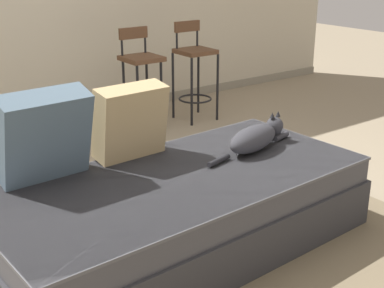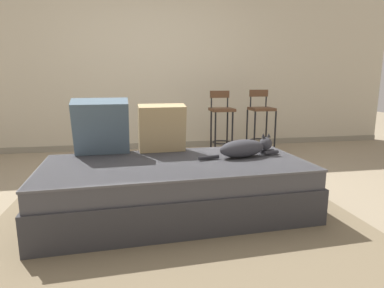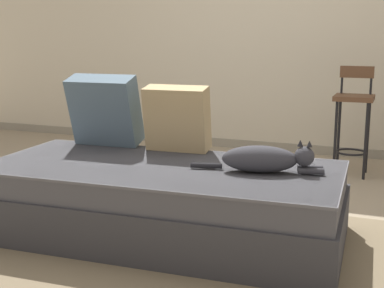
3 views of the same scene
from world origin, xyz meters
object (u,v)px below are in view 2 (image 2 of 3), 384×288
bar_stool_near_window (221,118)px  throw_pillow_middle (162,128)px  bar_stool_by_doorway (261,118)px  cat (245,148)px  throw_pillow_corner (101,127)px  couch (176,187)px

bar_stool_near_window → throw_pillow_middle: bearing=-123.0°
bar_stool_near_window → bar_stool_by_doorway: (0.59, -0.00, -0.03)m
cat → bar_stool_by_doorway: bearing=64.0°
throw_pillow_corner → cat: bearing=-14.3°
throw_pillow_corner → bar_stool_near_window: 2.15m
bar_stool_by_doorway → cat: bearing=-116.0°
couch → bar_stool_near_window: bearing=64.5°
couch → cat: 0.67m
throw_pillow_middle → cat: size_ratio=0.58×
throw_pillow_middle → bar_stool_by_doorway: bearing=43.9°
throw_pillow_middle → bar_stool_by_doorway: size_ratio=0.46×
throw_pillow_middle → bar_stool_near_window: bearing=57.0°
couch → bar_stool_near_window: (0.91, 1.90, 0.33)m
throw_pillow_corner → couch: bearing=-31.9°
throw_pillow_middle → throw_pillow_corner: bearing=-177.3°
bar_stool_near_window → couch: bearing=-115.5°
bar_stool_near_window → bar_stool_by_doorway: bearing=-0.1°
couch → cat: cat is taller
cat → bar_stool_by_doorway: bar_stool_by_doorway is taller
couch → cat: (0.60, 0.06, 0.29)m
cat → bar_stool_near_window: size_ratio=0.80×
couch → throw_pillow_middle: size_ratio=4.95×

